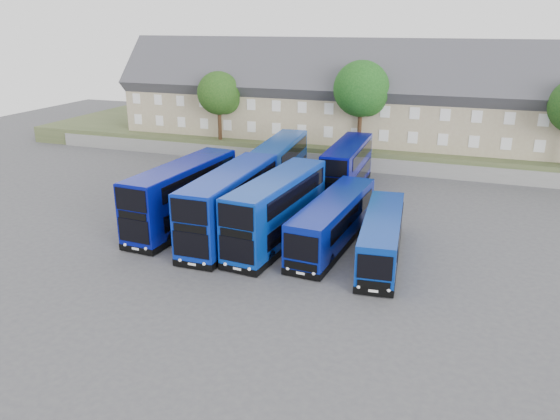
{
  "coord_description": "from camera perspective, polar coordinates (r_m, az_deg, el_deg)",
  "views": [
    {
      "loc": [
        13.23,
        -30.98,
        14.95
      ],
      "look_at": [
        0.96,
        3.47,
        2.2
      ],
      "focal_mm": 35.0,
      "sensor_mm": 36.0,
      "label": 1
    }
  ],
  "objects": [
    {
      "name": "coach_east_a",
      "position": [
        38.16,
        5.57,
        -1.3
      ],
      "size": [
        3.48,
        12.33,
        3.33
      ],
      "rotation": [
        0.0,
        0.0,
        -0.08
      ],
      "color": "navy",
      "rests_on": "ground"
    },
    {
      "name": "dd_rear_right",
      "position": [
        50.15,
        7.03,
        4.33
      ],
      "size": [
        2.77,
        11.24,
        4.45
      ],
      "rotation": [
        0.0,
        0.0,
        0.02
      ],
      "color": "#06097B",
      "rests_on": "ground"
    },
    {
      "name": "tree_west",
      "position": [
        62.78,
        -6.26,
        11.88
      ],
      "size": [
        4.8,
        4.8,
        7.65
      ],
      "color": "#382314",
      "rests_on": "earth_bank"
    },
    {
      "name": "terrace_row",
      "position": [
        61.98,
        12.96,
        11.0
      ],
      "size": [
        66.0,
        10.4,
        11.2
      ],
      "color": "gray",
      "rests_on": "earth_bank"
    },
    {
      "name": "ground",
      "position": [
        36.86,
        -3.23,
        -4.74
      ],
      "size": [
        120.0,
        120.0,
        0.0
      ],
      "primitive_type": "plane",
      "color": "#46454A",
      "rests_on": "ground"
    },
    {
      "name": "dd_front_mid",
      "position": [
        39.29,
        -5.19,
        0.49
      ],
      "size": [
        2.84,
        12.22,
        4.85
      ],
      "rotation": [
        0.0,
        0.0,
        0.0
      ],
      "color": "#08249C",
      "rests_on": "ground"
    },
    {
      "name": "retaining_wall",
      "position": [
        58.31,
        5.91,
        5.02
      ],
      "size": [
        70.0,
        0.4,
        1.5
      ],
      "primitive_type": "cube",
      "color": "slate",
      "rests_on": "ground"
    },
    {
      "name": "dd_front_left",
      "position": [
        41.9,
        -10.13,
        1.41
      ],
      "size": [
        3.56,
        12.18,
        4.78
      ],
      "rotation": [
        0.0,
        0.0,
        -0.07
      ],
      "color": "#060E7E",
      "rests_on": "ground"
    },
    {
      "name": "dd_front_right",
      "position": [
        38.17,
        -0.3,
        -0.1
      ],
      "size": [
        3.76,
        12.07,
        4.72
      ],
      "rotation": [
        0.0,
        0.0,
        -0.09
      ],
      "color": "#08319D",
      "rests_on": "ground"
    },
    {
      "name": "coach_east_b",
      "position": [
        36.3,
        10.56,
        -2.92
      ],
      "size": [
        3.34,
        11.18,
        3.01
      ],
      "rotation": [
        0.0,
        0.0,
        0.09
      ],
      "color": "#082D93",
      "rests_on": "ground"
    },
    {
      "name": "earth_bank",
      "position": [
        67.77,
        7.98,
        7.16
      ],
      "size": [
        80.0,
        20.0,
        2.0
      ],
      "primitive_type": "cube",
      "color": "#44532F",
      "rests_on": "ground"
    },
    {
      "name": "tree_mid",
      "position": [
        58.07,
        8.65,
        12.2
      ],
      "size": [
        5.76,
        5.76,
        9.18
      ],
      "color": "#382314",
      "rests_on": "earth_bank"
    },
    {
      "name": "dd_rear_left",
      "position": [
        50.3,
        -0.06,
        4.59
      ],
      "size": [
        3.51,
        11.66,
        4.57
      ],
      "rotation": [
        0.0,
        0.0,
        0.08
      ],
      "color": "navy",
      "rests_on": "ground"
    }
  ]
}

